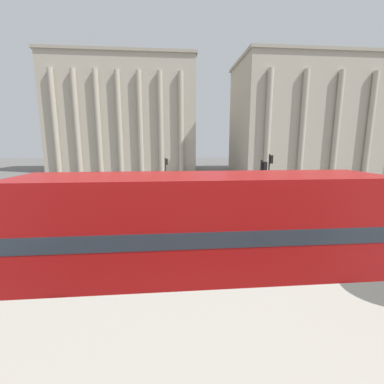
{
  "coord_description": "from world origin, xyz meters",
  "views": [
    {
      "loc": [
        -1.13,
        -2.03,
        4.91
      ],
      "look_at": [
        0.5,
        15.9,
        1.6
      ],
      "focal_mm": 24.0,
      "sensor_mm": 36.0,
      "label": 1
    }
  ],
  "objects": [
    {
      "name": "double_decker_bus",
      "position": [
        -0.11,
        5.4,
        2.27
      ],
      "size": [
        10.68,
        2.7,
        4.04
      ],
      "rotation": [
        0.0,
        0.0,
        0.11
      ],
      "color": "black",
      "rests_on": "ground_plane"
    },
    {
      "name": "plaza_building_left",
      "position": [
        -9.44,
        49.58,
        10.34
      ],
      "size": [
        27.06,
        11.29,
        20.69
      ],
      "color": "#B2A893",
      "rests_on": "ground_plane"
    },
    {
      "name": "plaza_building_right",
      "position": [
        25.74,
        44.96,
        9.82
      ],
      "size": [
        28.95,
        14.61,
        19.64
      ],
      "color": "#B2A893",
      "rests_on": "ground_plane"
    },
    {
      "name": "traffic_light_near",
      "position": [
        3.99,
        11.57,
        2.67
      ],
      "size": [
        0.42,
        0.24,
        4.11
      ],
      "color": "black",
      "rests_on": "ground_plane"
    },
    {
      "name": "traffic_light_mid",
      "position": [
        7.37,
        18.92,
        2.7
      ],
      "size": [
        0.42,
        0.24,
        4.16
      ],
      "color": "black",
      "rests_on": "ground_plane"
    },
    {
      "name": "traffic_light_far",
      "position": [
        -1.43,
        27.37,
        2.29
      ],
      "size": [
        0.42,
        0.24,
        3.48
      ],
      "color": "black",
      "rests_on": "ground_plane"
    },
    {
      "name": "pedestrian_olive",
      "position": [
        9.82,
        12.62,
        1.06
      ],
      "size": [
        0.32,
        0.32,
        1.83
      ],
      "rotation": [
        0.0,
        0.0,
        4.94
      ],
      "color": "#282B33",
      "rests_on": "ground_plane"
    },
    {
      "name": "pedestrian_white",
      "position": [
        1.23,
        22.73,
        1.05
      ],
      "size": [
        0.32,
        0.32,
        1.81
      ],
      "rotation": [
        0.0,
        0.0,
        0.18
      ],
      "color": "#282B33",
      "rests_on": "ground_plane"
    },
    {
      "name": "pedestrian_black",
      "position": [
        10.67,
        29.68,
        1.02
      ],
      "size": [
        0.32,
        0.32,
        1.76
      ],
      "rotation": [
        0.0,
        0.0,
        4.3
      ],
      "color": "#282B33",
      "rests_on": "ground_plane"
    },
    {
      "name": "pedestrian_red",
      "position": [
        -4.15,
        27.56,
        0.94
      ],
      "size": [
        0.32,
        0.32,
        1.64
      ],
      "rotation": [
        0.0,
        0.0,
        2.41
      ],
      "color": "#282B33",
      "rests_on": "ground_plane"
    }
  ]
}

